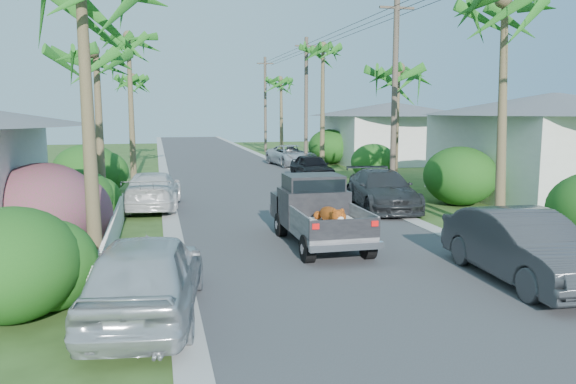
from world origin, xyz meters
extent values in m
plane|color=#2F481B|center=(0.00, 0.00, 0.00)|extent=(120.00, 120.00, 0.00)
cube|color=#38383A|center=(0.00, 25.00, 0.01)|extent=(8.00, 100.00, 0.02)
cube|color=#A5A39E|center=(-4.30, 25.00, 0.03)|extent=(0.60, 100.00, 0.06)
cube|color=#A5A39E|center=(4.30, 25.00, 0.03)|extent=(0.60, 100.00, 0.06)
cylinder|color=black|center=(-0.91, 3.62, 0.38)|extent=(0.28, 0.76, 0.76)
cylinder|color=black|center=(0.79, 3.62, 0.38)|extent=(0.28, 0.76, 0.76)
cylinder|color=black|center=(-0.91, 6.87, 0.38)|extent=(0.28, 0.76, 0.76)
cylinder|color=black|center=(0.79, 6.87, 0.38)|extent=(0.28, 0.76, 0.76)
cube|color=gray|center=(-0.06, 4.27, 0.62)|extent=(1.90, 2.40, 0.24)
cube|color=gray|center=(-0.98, 4.27, 1.00)|extent=(0.06, 2.40, 0.55)
cube|color=gray|center=(0.86, 4.27, 1.00)|extent=(0.06, 2.40, 0.55)
cube|color=black|center=(-0.06, 3.10, 0.98)|extent=(1.92, 0.08, 0.52)
cube|color=silver|center=(-0.06, 2.94, 0.55)|extent=(1.98, 0.18, 0.18)
cube|color=red|center=(-0.86, 3.05, 1.10)|extent=(0.18, 0.05, 0.14)
cube|color=red|center=(0.74, 3.05, 1.10)|extent=(0.18, 0.05, 0.14)
cube|color=black|center=(-0.06, 6.12, 1.05)|extent=(1.94, 1.65, 1.10)
cube|color=black|center=(-0.06, 6.12, 1.78)|extent=(1.70, 1.35, 0.55)
cube|color=black|center=(-0.06, 5.45, 1.75)|extent=(1.60, 0.05, 0.45)
cube|color=black|center=(-0.06, 7.37, 0.90)|extent=(1.94, 1.20, 0.80)
cube|color=white|center=(-0.06, 4.27, 0.82)|extent=(1.70, 2.10, 0.16)
ellipsoid|color=orange|center=(-0.06, 4.37, 1.12)|extent=(0.48, 1.25, 0.43)
sphere|color=orange|center=(-0.06, 3.62, 1.20)|extent=(0.40, 0.40, 0.40)
ellipsoid|color=white|center=(-0.06, 4.37, 1.02)|extent=(0.32, 0.86, 0.18)
imported|color=#303336|center=(3.60, 0.88, 0.83)|extent=(1.98, 5.10, 1.66)
imported|color=#292B2E|center=(4.22, 10.86, 0.78)|extent=(2.80, 5.59, 1.56)
imported|color=black|center=(4.10, 21.07, 0.72)|extent=(1.96, 4.31, 1.43)
imported|color=silver|center=(4.83, 29.15, 0.74)|extent=(3.12, 5.60, 1.48)
imported|color=silver|center=(-5.00, 0.46, 0.85)|extent=(2.65, 5.22, 1.70)
imported|color=silver|center=(-4.93, 12.97, 0.76)|extent=(2.55, 5.38, 1.52)
cone|color=brown|center=(-6.20, 3.00, 3.50)|extent=(0.36, 0.71, 7.01)
cone|color=brown|center=(-6.80, 12.00, 3.10)|extent=(0.36, 0.61, 6.21)
cone|color=brown|center=(-6.00, 22.00, 4.00)|extent=(0.36, 0.36, 8.00)
cone|color=brown|center=(-6.50, 34.00, 3.25)|extent=(0.36, 0.75, 6.51)
cone|color=brown|center=(6.30, 6.00, 3.75)|extent=(0.36, 0.73, 7.51)
cone|color=brown|center=(6.60, 15.00, 3.00)|extent=(0.36, 0.54, 6.01)
cone|color=brown|center=(6.20, 26.00, 4.10)|extent=(0.36, 0.36, 8.20)
cone|color=brown|center=(6.50, 40.00, 3.40)|extent=(0.36, 0.63, 6.81)
ellipsoid|color=#194F16|center=(-7.50, 1.00, 1.10)|extent=(2.60, 2.86, 2.20)
ellipsoid|color=#AF196E|center=(-7.80, 6.00, 1.30)|extent=(3.00, 3.30, 2.60)
ellipsoid|color=#194F16|center=(-7.40, 10.00, 1.00)|extent=(2.40, 2.64, 2.00)
ellipsoid|color=#194F16|center=(-8.00, 18.00, 1.20)|extent=(3.20, 3.52, 2.40)
ellipsoid|color=#194F16|center=(7.80, 11.00, 1.25)|extent=(3.00, 3.30, 2.50)
ellipsoid|color=#194F16|center=(7.50, 20.00, 1.05)|extent=(2.60, 2.86, 2.10)
ellipsoid|color=#194F16|center=(8.00, 30.00, 1.30)|extent=(3.20, 3.52, 2.60)
cube|color=white|center=(-6.00, 5.50, 0.50)|extent=(0.10, 11.00, 1.00)
cube|color=silver|center=(13.00, 12.00, 1.90)|extent=(8.00, 9.00, 3.80)
cone|color=#595B60|center=(13.00, 12.00, 4.30)|extent=(6.48, 6.48, 1.00)
cube|color=silver|center=(13.00, 30.00, 1.80)|extent=(9.00, 8.00, 3.60)
cone|color=#595B60|center=(13.00, 30.00, 4.10)|extent=(6.48, 6.48, 1.00)
cylinder|color=brown|center=(5.60, 13.00, 4.50)|extent=(0.26, 0.26, 9.00)
cube|color=brown|center=(5.60, 13.00, 8.40)|extent=(1.60, 0.10, 0.10)
cylinder|color=brown|center=(5.60, 28.00, 4.50)|extent=(0.26, 0.26, 9.00)
cube|color=brown|center=(5.60, 28.00, 8.40)|extent=(1.60, 0.10, 0.10)
cylinder|color=brown|center=(5.60, 43.00, 4.50)|extent=(0.26, 0.26, 9.00)
cube|color=brown|center=(5.60, 43.00, 8.40)|extent=(1.60, 0.10, 0.10)
camera|label=1|loc=(-4.74, -10.35, 4.02)|focal=35.00mm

